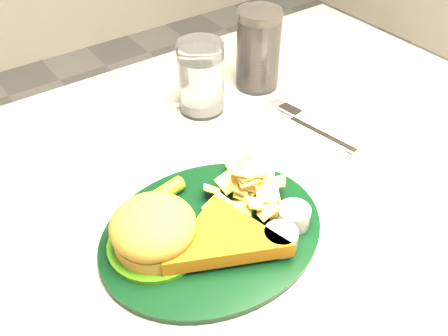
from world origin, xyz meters
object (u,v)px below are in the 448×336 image
(dinner_plate, at_px, (212,216))
(fork_napkin, at_px, (318,132))
(water_glass, at_px, (201,78))
(cola_glass, at_px, (258,50))
(table, at_px, (224,312))

(dinner_plate, relative_size, fork_napkin, 1.78)
(water_glass, relative_size, cola_glass, 0.86)
(dinner_plate, xyz_separation_m, cola_glass, (0.29, 0.27, 0.04))
(cola_glass, bearing_deg, water_glass, -176.84)
(dinner_plate, distance_m, fork_napkin, 0.29)
(table, distance_m, fork_napkin, 0.43)
(dinner_plate, distance_m, cola_glass, 0.40)
(table, relative_size, dinner_plate, 3.79)
(dinner_plate, bearing_deg, water_glass, 58.68)
(table, xyz_separation_m, water_glass, (0.07, 0.17, 0.44))
(dinner_plate, relative_size, water_glass, 2.42)
(table, height_order, dinner_plate, dinner_plate)
(table, bearing_deg, cola_glass, 41.09)
(fork_napkin, bearing_deg, table, 168.09)
(water_glass, relative_size, fork_napkin, 0.74)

